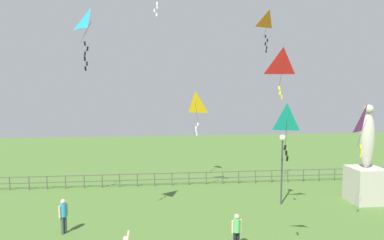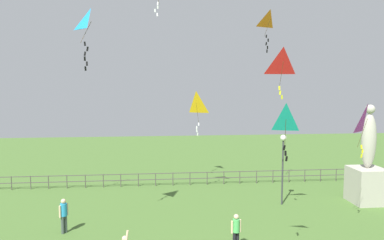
{
  "view_description": "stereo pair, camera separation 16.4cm",
  "coord_description": "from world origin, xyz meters",
  "px_view_note": "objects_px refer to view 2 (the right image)",
  "views": [
    {
      "loc": [
        -3.07,
        -10.73,
        7.09
      ],
      "look_at": [
        -1.24,
        6.4,
        5.47
      ],
      "focal_mm": 32.69,
      "sensor_mm": 36.0,
      "label": 1
    },
    {
      "loc": [
        -2.91,
        -10.75,
        7.09
      ],
      "look_at": [
        -1.24,
        6.4,
        5.47
      ],
      "focal_mm": 32.69,
      "sensor_mm": 36.0,
      "label": 2
    }
  ],
  "objects_px": {
    "kite_4": "(286,121)",
    "kite_5": "(367,120)",
    "kite_0": "(91,24)",
    "kite_1": "(270,20)",
    "person_1": "(64,213)",
    "kite_6": "(196,104)",
    "statue_monument": "(367,174)",
    "person_3": "(236,230)",
    "kite_2": "(283,62)",
    "lamppost": "(283,154)"
  },
  "relations": [
    {
      "from": "person_1",
      "to": "kite_6",
      "type": "distance_m",
      "value": 10.23
    },
    {
      "from": "person_1",
      "to": "kite_0",
      "type": "relative_size",
      "value": 0.63
    },
    {
      "from": "kite_2",
      "to": "kite_5",
      "type": "height_order",
      "value": "kite_2"
    },
    {
      "from": "kite_4",
      "to": "kite_5",
      "type": "distance_m",
      "value": 6.09
    },
    {
      "from": "statue_monument",
      "to": "person_1",
      "type": "xyz_separation_m",
      "value": [
        -17.34,
        -2.88,
        -0.8
      ]
    },
    {
      "from": "statue_monument",
      "to": "kite_4",
      "type": "relative_size",
      "value": 2.76
    },
    {
      "from": "statue_monument",
      "to": "kite_6",
      "type": "relative_size",
      "value": 2.09
    },
    {
      "from": "lamppost",
      "to": "person_1",
      "type": "relative_size",
      "value": 2.49
    },
    {
      "from": "person_3",
      "to": "kite_6",
      "type": "xyz_separation_m",
      "value": [
        -0.88,
        8.01,
        5.1
      ]
    },
    {
      "from": "person_1",
      "to": "kite_0",
      "type": "height_order",
      "value": "kite_0"
    },
    {
      "from": "statue_monument",
      "to": "kite_4",
      "type": "height_order",
      "value": "kite_4"
    },
    {
      "from": "kite_5",
      "to": "kite_6",
      "type": "relative_size",
      "value": 0.91
    },
    {
      "from": "statue_monument",
      "to": "kite_1",
      "type": "relative_size",
      "value": 2.44
    },
    {
      "from": "kite_0",
      "to": "kite_1",
      "type": "xyz_separation_m",
      "value": [
        9.72,
        4.37,
        1.16
      ]
    },
    {
      "from": "person_1",
      "to": "kite_6",
      "type": "height_order",
      "value": "kite_6"
    },
    {
      "from": "statue_monument",
      "to": "kite_6",
      "type": "height_order",
      "value": "kite_6"
    },
    {
      "from": "kite_1",
      "to": "kite_6",
      "type": "xyz_separation_m",
      "value": [
        -4.29,
        1.6,
        -5.06
      ]
    },
    {
      "from": "lamppost",
      "to": "kite_1",
      "type": "height_order",
      "value": "kite_1"
    },
    {
      "from": "person_1",
      "to": "kite_2",
      "type": "height_order",
      "value": "kite_2"
    },
    {
      "from": "kite_4",
      "to": "kite_2",
      "type": "bearing_deg",
      "value": 72.12
    },
    {
      "from": "lamppost",
      "to": "kite_0",
      "type": "relative_size",
      "value": 1.56
    },
    {
      "from": "statue_monument",
      "to": "kite_2",
      "type": "relative_size",
      "value": 2.5
    },
    {
      "from": "kite_2",
      "to": "kite_5",
      "type": "xyz_separation_m",
      "value": [
        4.02,
        -0.46,
        -2.7
      ]
    },
    {
      "from": "statue_monument",
      "to": "kite_0",
      "type": "xyz_separation_m",
      "value": [
        -15.72,
        -3.42,
        8.14
      ]
    },
    {
      "from": "person_3",
      "to": "kite_1",
      "type": "height_order",
      "value": "kite_1"
    },
    {
      "from": "statue_monument",
      "to": "person_3",
      "type": "xyz_separation_m",
      "value": [
        -9.4,
        -5.45,
        -0.85
      ]
    },
    {
      "from": "kite_4",
      "to": "person_3",
      "type": "bearing_deg",
      "value": 124.9
    },
    {
      "from": "kite_1",
      "to": "kite_4",
      "type": "relative_size",
      "value": 1.13
    },
    {
      "from": "kite_5",
      "to": "person_3",
      "type": "bearing_deg",
      "value": -169.57
    },
    {
      "from": "kite_1",
      "to": "kite_4",
      "type": "height_order",
      "value": "kite_1"
    },
    {
      "from": "kite_2",
      "to": "lamppost",
      "type": "bearing_deg",
      "value": 68.41
    },
    {
      "from": "kite_0",
      "to": "kite_4",
      "type": "bearing_deg",
      "value": -27.47
    },
    {
      "from": "person_3",
      "to": "kite_6",
      "type": "bearing_deg",
      "value": 96.28
    },
    {
      "from": "statue_monument",
      "to": "kite_1",
      "type": "height_order",
      "value": "kite_1"
    },
    {
      "from": "kite_2",
      "to": "kite_0",
      "type": "bearing_deg",
      "value": 177.65
    },
    {
      "from": "kite_1",
      "to": "kite_5",
      "type": "relative_size",
      "value": 0.94
    },
    {
      "from": "kite_0",
      "to": "kite_4",
      "type": "distance_m",
      "value": 9.57
    },
    {
      "from": "kite_0",
      "to": "kite_1",
      "type": "bearing_deg",
      "value": 24.22
    },
    {
      "from": "person_1",
      "to": "lamppost",
      "type": "bearing_deg",
      "value": 14.16
    },
    {
      "from": "statue_monument",
      "to": "person_1",
      "type": "distance_m",
      "value": 17.6
    },
    {
      "from": "person_1",
      "to": "kite_4",
      "type": "bearing_deg",
      "value": -26.0
    },
    {
      "from": "kite_0",
      "to": "kite_5",
      "type": "bearing_deg",
      "value": -3.66
    },
    {
      "from": "person_3",
      "to": "lamppost",
      "type": "bearing_deg",
      "value": 53.83
    },
    {
      "from": "person_1",
      "to": "person_3",
      "type": "distance_m",
      "value": 8.34
    },
    {
      "from": "lamppost",
      "to": "kite_0",
      "type": "xyz_separation_m",
      "value": [
        -10.42,
        -3.58,
        6.8
      ]
    },
    {
      "from": "kite_5",
      "to": "kite_6",
      "type": "bearing_deg",
      "value": 137.59
    },
    {
      "from": "person_3",
      "to": "kite_4",
      "type": "xyz_separation_m",
      "value": [
        1.37,
        -1.97,
        4.91
      ]
    },
    {
      "from": "kite_0",
      "to": "kite_2",
      "type": "xyz_separation_m",
      "value": [
        8.86,
        -0.36,
        -1.66
      ]
    },
    {
      "from": "kite_6",
      "to": "kite_1",
      "type": "bearing_deg",
      "value": -20.53
    },
    {
      "from": "kite_0",
      "to": "person_1",
      "type": "bearing_deg",
      "value": 161.48
    }
  ]
}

